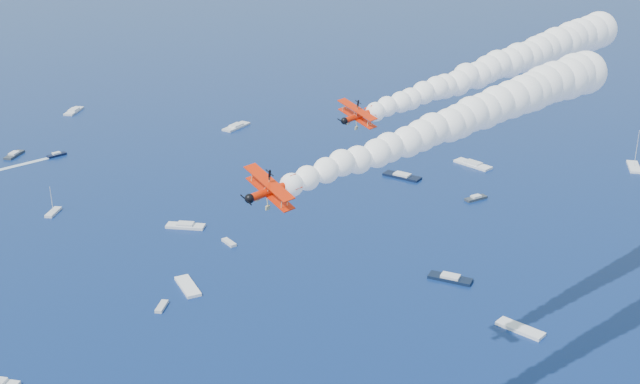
{
  "coord_description": "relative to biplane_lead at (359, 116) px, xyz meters",
  "views": [
    {
      "loc": [
        6.81,
        -88.8,
        87.98
      ],
      "look_at": [
        3.54,
        9.99,
        47.55
      ],
      "focal_mm": 45.42,
      "sensor_mm": 36.0,
      "label": 1
    }
  ],
  "objects": [
    {
      "name": "spectator_boats",
      "position": [
        -16.2,
        84.26,
        -53.87
      ],
      "size": [
        210.83,
        185.94,
        0.7
      ],
      "color": "black",
      "rests_on": "ground"
    },
    {
      "name": "biplane_trail",
      "position": [
        -10.26,
        -25.43,
        -1.33
      ],
      "size": [
        11.01,
        11.48,
        7.11
      ],
      "primitive_type": null,
      "rotation": [
        -0.25,
        0.07,
        3.85
      ],
      "color": "red"
    },
    {
      "name": "biplane_lead",
      "position": [
        0.0,
        0.0,
        0.0
      ],
      "size": [
        9.77,
        10.13,
        6.13
      ],
      "primitive_type": null,
      "rotation": [
        -0.22,
        0.07,
        3.88
      ],
      "color": "red"
    },
    {
      "name": "smoke_trail_trail",
      "position": [
        13.81,
        -4.96,
        1.09
      ],
      "size": [
        66.83,
        66.08,
        11.67
      ],
      "primitive_type": null,
      "rotation": [
        0.0,
        0.0,
        3.85
      ],
      "color": "white"
    },
    {
      "name": "smoke_trail_lead",
      "position": [
        23.43,
        21.21,
        2.42
      ],
      "size": [
        66.84,
        66.56,
        11.67
      ],
      "primitive_type": null,
      "rotation": [
        0.0,
        0.0,
        3.88
      ],
      "color": "white"
    }
  ]
}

